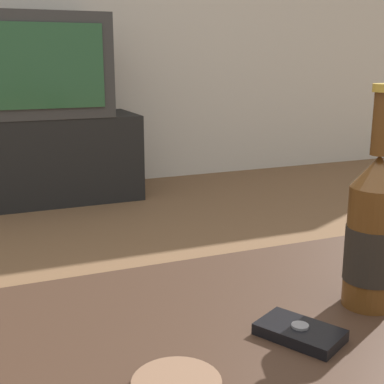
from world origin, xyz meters
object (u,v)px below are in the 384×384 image
television (42,65)px  cell_phone (300,332)px  tv_stand (48,158)px  beer_bottle (373,233)px

television → cell_phone: 2.67m
tv_stand → beer_bottle: size_ratio=3.46×
beer_bottle → cell_phone: beer_bottle is taller
tv_stand → television: (-0.00, -0.00, 0.52)m
television → beer_bottle: television is taller
tv_stand → cell_phone: (-0.06, -2.66, 0.25)m
beer_bottle → cell_phone: size_ratio=2.57×
tv_stand → cell_phone: bearing=-91.4°
television → beer_bottle: (0.07, -2.61, -0.18)m
beer_bottle → cell_phone: 0.17m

